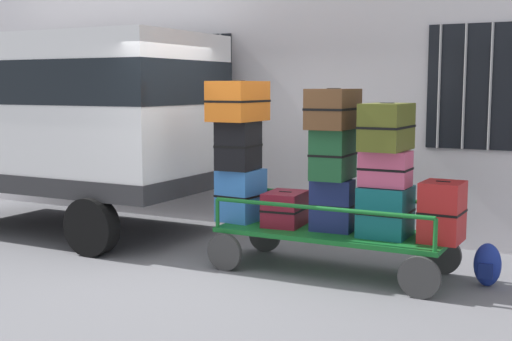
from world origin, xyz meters
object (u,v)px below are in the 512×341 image
suitcase_center_middle (333,154)px  van (62,112)px  suitcase_midright_bottom (386,211)px  backpack (487,265)px  suitcase_left_top (238,101)px  suitcase_right_bottom (442,212)px  suitcase_center_bottom (332,205)px  luggage_cart (333,238)px  suitcase_midright_middle (385,169)px  suitcase_midleft_bottom (285,209)px  suitcase_midright_top (387,127)px  suitcase_left_middle (238,146)px  suitcase_center_top (333,109)px  suitcase_left_bottom (241,195)px

suitcase_center_middle → van: bearing=174.9°
suitcase_midright_bottom → backpack: suitcase_midright_bottom is taller
suitcase_left_top → suitcase_right_bottom: (2.31, 0.05, -1.08)m
suitcase_right_bottom → suitcase_left_top: bearing=-178.8°
suitcase_center_bottom → van: bearing=174.8°
backpack → luggage_cart: bearing=-171.4°
luggage_cart → suitcase_center_middle: size_ratio=4.64×
suitcase_midright_middle → backpack: size_ratio=1.14×
suitcase_midleft_bottom → luggage_cart: bearing=-2.3°
luggage_cart → suitcase_midright_top: 1.35m
suitcase_midright_top → suitcase_right_bottom: size_ratio=1.10×
suitcase_midright_middle → suitcase_midleft_bottom: bearing=177.6°
suitcase_left_middle → suitcase_center_middle: size_ratio=1.01×
van → suitcase_center_bottom: bearing=-5.2°
suitcase_center_bottom → suitcase_midright_top: suitcase_midright_top is taller
suitcase_center_top → suitcase_midright_top: size_ratio=1.05×
suitcase_midright_bottom → suitcase_center_middle: bearing=-176.7°
suitcase_midleft_bottom → suitcase_left_top: bearing=-175.5°
suitcase_midright_top → suitcase_right_bottom: bearing=4.3°
van → backpack: size_ratio=9.74×
suitcase_left_middle → suitcase_midleft_bottom: suitcase_left_middle is taller
van → suitcase_center_top: (4.16, -0.38, 0.12)m
suitcase_midright_middle → backpack: 1.40m
suitcase_center_bottom → suitcase_midright_top: size_ratio=0.84×
suitcase_center_top → suitcase_midright_top: (0.58, 0.01, -0.17)m
suitcase_center_bottom → suitcase_midright_bottom: size_ratio=1.07×
van → suitcase_center_top: van is taller
suitcase_center_bottom → backpack: bearing=9.6°
suitcase_center_top → backpack: 2.23m
suitcase_midright_bottom → suitcase_right_bottom: size_ratio=0.86×
suitcase_center_middle → suitcase_left_top: bearing=-179.9°
suitcase_midright_middle → suitcase_right_bottom: size_ratio=0.82×
van → suitcase_left_bottom: 3.16m
van → suitcase_left_bottom: size_ratio=7.11×
suitcase_midright_middle → van: bearing=175.5°
luggage_cart → suitcase_midright_top: bearing=-1.7°
suitcase_midleft_bottom → suitcase_midright_bottom: (1.15, -0.01, 0.07)m
suitcase_center_top → suitcase_midright_bottom: (0.58, 0.04, -1.05)m
suitcase_center_top → suitcase_right_bottom: 1.53m
suitcase_midright_bottom → suitcase_left_bottom: bearing=179.1°
suitcase_right_bottom → suitcase_center_bottom: bearing=-177.3°
suitcase_left_top → suitcase_midright_middle: suitcase_left_top is taller
luggage_cart → suitcase_midleft_bottom: size_ratio=4.48×
suitcase_left_middle → backpack: suitcase_left_middle is taller
van → suitcase_center_top: size_ratio=6.05×
suitcase_center_bottom → suitcase_center_top: (0.00, 0.00, 1.03)m
suitcase_right_bottom → suitcase_midright_middle: bearing=-174.8°
suitcase_midright_middle → suitcase_midright_top: 0.43m
luggage_cart → suitcase_midright_bottom: size_ratio=4.84×
luggage_cart → suitcase_midright_top: size_ratio=3.79×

